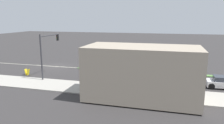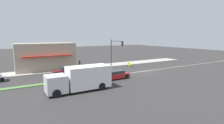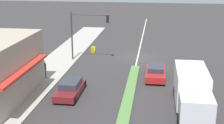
# 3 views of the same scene
# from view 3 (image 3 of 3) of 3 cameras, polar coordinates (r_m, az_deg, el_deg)

# --- Properties ---
(lane_marking_center) EXTENTS (0.16, 60.00, 0.01)m
(lane_marking_center) POSITION_cam_3_polar(r_m,az_deg,el_deg) (38.42, 4.74, 0.96)
(lane_marking_center) COLOR beige
(lane_marking_center) RESTS_ON ground
(traffic_signal_main) EXTENTS (4.59, 0.34, 5.60)m
(traffic_signal_main) POSITION_cam_3_polar(r_m,az_deg,el_deg) (35.97, -5.20, 6.22)
(traffic_signal_main) COLOR #333338
(traffic_signal_main) RESTS_ON sidewalk_right
(pedestrian) EXTENTS (0.34, 0.34, 1.66)m
(pedestrian) POSITION_cam_3_polar(r_m,az_deg,el_deg) (31.18, -12.22, -1.29)
(pedestrian) COLOR #282D42
(pedestrian) RESTS_ON sidewalk_right
(warning_aframe_sign) EXTENTS (0.45, 0.53, 0.84)m
(warning_aframe_sign) POSITION_cam_3_polar(r_m,az_deg,el_deg) (39.97, -3.48, 2.24)
(warning_aframe_sign) COLOR yellow
(warning_aframe_sign) RESTS_ON ground
(delivery_truck) EXTENTS (2.44, 7.50, 2.87)m
(delivery_truck) POSITION_cam_3_polar(r_m,az_deg,el_deg) (24.87, 14.40, -5.00)
(delivery_truck) COLOR silver
(delivery_truck) RESTS_ON ground
(hatchback_red) EXTENTS (1.86, 4.22, 1.27)m
(hatchback_red) POSITION_cam_3_polar(r_m,az_deg,el_deg) (30.97, 7.97, -1.90)
(hatchback_red) COLOR #AD1E1E
(hatchback_red) RESTS_ON ground
(sedan_maroon) EXTENTS (1.82, 4.48, 1.27)m
(sedan_maroon) POSITION_cam_3_polar(r_m,az_deg,el_deg) (27.03, -7.62, -4.76)
(sedan_maroon) COLOR maroon
(sedan_maroon) RESTS_ON ground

